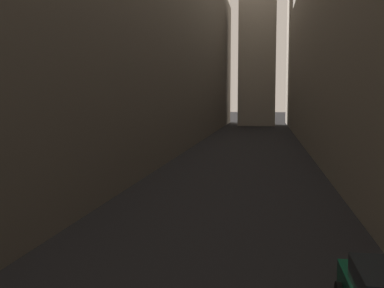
{
  "coord_description": "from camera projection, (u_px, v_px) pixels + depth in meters",
  "views": [
    {
      "loc": [
        1.82,
        6.56,
        4.8
      ],
      "look_at": [
        0.0,
        18.23,
        3.68
      ],
      "focal_mm": 44.87,
      "sensor_mm": 36.0,
      "label": 1
    }
  ],
  "objects": [
    {
      "name": "building_block_left",
      "position": [
        114.0,
        28.0,
        44.28
      ],
      "size": [
        13.57,
        108.0,
        22.68
      ],
      "primitive_type": "cube",
      "color": "#60594F",
      "rests_on": "ground"
    },
    {
      "name": "ground_plane",
      "position": [
        245.0,
        154.0,
        41.49
      ],
      "size": [
        264.0,
        264.0,
        0.0
      ],
      "primitive_type": "plane",
      "color": "black"
    }
  ]
}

